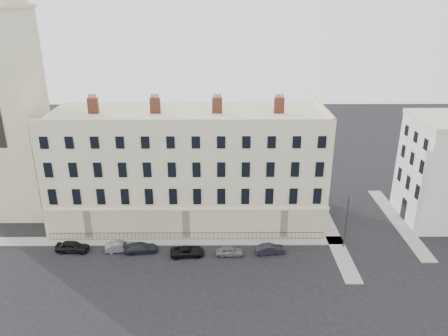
{
  "coord_description": "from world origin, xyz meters",
  "views": [
    {
      "loc": [
        -1.47,
        -43.25,
        29.32
      ],
      "look_at": [
        -1.13,
        10.0,
        8.1
      ],
      "focal_mm": 35.0,
      "sensor_mm": 36.0,
      "label": 1
    }
  ],
  "objects_px": {
    "car_a": "(72,247)",
    "car_c": "(141,248)",
    "car_d": "(187,251)",
    "car_e": "(229,251)",
    "car_b": "(121,247)",
    "streetlamp": "(347,220)",
    "car_f": "(270,249)"
  },
  "relations": [
    {
      "from": "car_c",
      "to": "car_d",
      "type": "distance_m",
      "value": 5.78
    },
    {
      "from": "car_b",
      "to": "car_c",
      "type": "distance_m",
      "value": 2.55
    },
    {
      "from": "car_a",
      "to": "car_b",
      "type": "height_order",
      "value": "car_a"
    },
    {
      "from": "car_c",
      "to": "car_e",
      "type": "distance_m",
      "value": 10.82
    },
    {
      "from": "car_e",
      "to": "car_f",
      "type": "bearing_deg",
      "value": -85.96
    },
    {
      "from": "car_b",
      "to": "car_e",
      "type": "relative_size",
      "value": 1.11
    },
    {
      "from": "car_c",
      "to": "car_d",
      "type": "relative_size",
      "value": 1.0
    },
    {
      "from": "car_a",
      "to": "car_e",
      "type": "xyz_separation_m",
      "value": [
        19.18,
        -0.95,
        -0.12
      ]
    },
    {
      "from": "car_e",
      "to": "streetlamp",
      "type": "relative_size",
      "value": 0.47
    },
    {
      "from": "car_b",
      "to": "car_f",
      "type": "distance_m",
      "value": 18.29
    },
    {
      "from": "car_e",
      "to": "streetlamp",
      "type": "xyz_separation_m",
      "value": [
        14.17,
        1.41,
        3.38
      ]
    },
    {
      "from": "car_b",
      "to": "streetlamp",
      "type": "xyz_separation_m",
      "value": [
        27.51,
        0.37,
        3.34
      ]
    },
    {
      "from": "car_a",
      "to": "car_f",
      "type": "distance_m",
      "value": 24.14
    },
    {
      "from": "streetlamp",
      "to": "car_c",
      "type": "bearing_deg",
      "value": -176.89
    },
    {
      "from": "car_d",
      "to": "car_e",
      "type": "bearing_deg",
      "value": -95.84
    },
    {
      "from": "car_e",
      "to": "streetlamp",
      "type": "distance_m",
      "value": 14.64
    },
    {
      "from": "car_b",
      "to": "streetlamp",
      "type": "bearing_deg",
      "value": -97.36
    },
    {
      "from": "car_d",
      "to": "car_b",
      "type": "bearing_deg",
      "value": 76.69
    },
    {
      "from": "car_e",
      "to": "streetlamp",
      "type": "bearing_deg",
      "value": -84.7
    },
    {
      "from": "car_b",
      "to": "car_e",
      "type": "xyz_separation_m",
      "value": [
        13.33,
        -1.04,
        -0.04
      ]
    },
    {
      "from": "car_c",
      "to": "car_f",
      "type": "xyz_separation_m",
      "value": [
        15.74,
        -0.42,
        -0.01
      ]
    },
    {
      "from": "car_a",
      "to": "car_d",
      "type": "bearing_deg",
      "value": -90.9
    },
    {
      "from": "car_d",
      "to": "car_f",
      "type": "distance_m",
      "value": 10.02
    },
    {
      "from": "car_d",
      "to": "streetlamp",
      "type": "height_order",
      "value": "streetlamp"
    },
    {
      "from": "car_f",
      "to": "streetlamp",
      "type": "bearing_deg",
      "value": -92.22
    },
    {
      "from": "car_d",
      "to": "streetlamp",
      "type": "xyz_separation_m",
      "value": [
        19.24,
        1.42,
        3.37
      ]
    },
    {
      "from": "car_b",
      "to": "car_d",
      "type": "height_order",
      "value": "car_b"
    },
    {
      "from": "car_a",
      "to": "car_c",
      "type": "distance_m",
      "value": 8.39
    },
    {
      "from": "car_c",
      "to": "car_d",
      "type": "bearing_deg",
      "value": -105.35
    },
    {
      "from": "car_c",
      "to": "car_e",
      "type": "height_order",
      "value": "car_c"
    },
    {
      "from": "car_c",
      "to": "streetlamp",
      "type": "distance_m",
      "value": 25.2
    },
    {
      "from": "car_e",
      "to": "car_d",
      "type": "bearing_deg",
      "value": 89.79
    }
  ]
}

